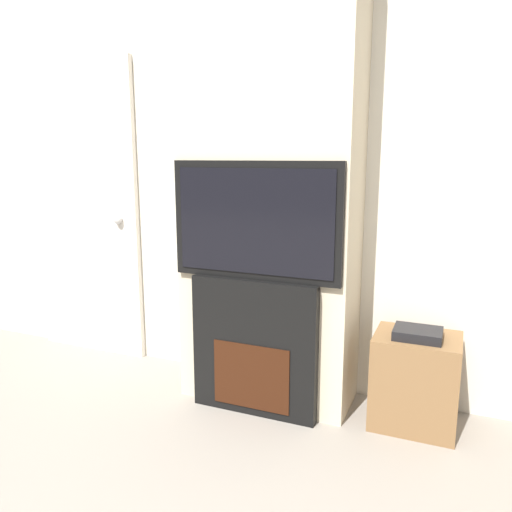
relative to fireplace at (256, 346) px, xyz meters
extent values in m
cube|color=silver|center=(0.00, 0.45, 0.97)|extent=(6.00, 0.06, 2.70)
cube|color=beige|center=(0.00, 0.21, 0.97)|extent=(0.98, 0.42, 2.70)
cube|color=black|center=(0.00, 0.00, 0.00)|extent=(0.72, 0.14, 0.77)
cube|color=#33160A|center=(0.00, -0.07, -0.15)|extent=(0.44, 0.01, 0.37)
cube|color=black|center=(0.00, 0.00, 0.70)|extent=(0.94, 0.06, 0.63)
cube|color=black|center=(0.00, -0.03, 0.70)|extent=(0.87, 0.01, 0.55)
cube|color=brown|center=(0.84, 0.18, -0.13)|extent=(0.43, 0.34, 0.50)
cube|color=black|center=(0.84, 0.15, 0.14)|extent=(0.24, 0.19, 0.05)
cube|color=silver|center=(-1.48, 0.39, 0.65)|extent=(0.88, 0.04, 2.06)
sphere|color=silver|center=(-1.17, 0.35, 0.61)|extent=(0.06, 0.06, 0.06)
camera|label=1|loc=(1.01, -2.41, 1.04)|focal=35.00mm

